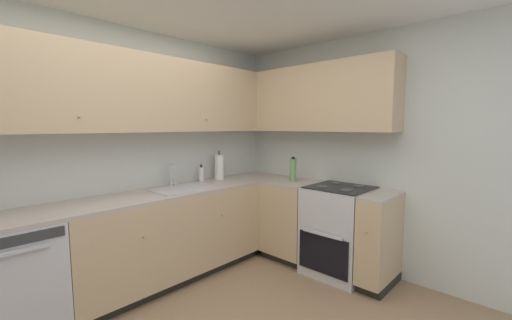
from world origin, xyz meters
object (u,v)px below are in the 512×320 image
at_px(dishwasher, 12,283).
at_px(paper_towel_roll, 219,167).
at_px(soap_bottle, 201,174).
at_px(oil_bottle, 293,170).
at_px(oven_range, 339,230).

height_order(dishwasher, paper_towel_roll, paper_towel_roll).
height_order(soap_bottle, oil_bottle, oil_bottle).
bearing_deg(soap_bottle, paper_towel_roll, -4.50).
relative_size(dishwasher, paper_towel_roll, 2.46).
xyz_separation_m(oven_range, paper_towel_roll, (-0.51, 1.34, 0.60)).
xyz_separation_m(dishwasher, oven_range, (2.60, -1.18, 0.02)).
relative_size(oven_range, soap_bottle, 5.35).
height_order(dishwasher, soap_bottle, soap_bottle).
relative_size(dishwasher, oil_bottle, 3.08).
relative_size(paper_towel_roll, oil_bottle, 1.25).
xyz_separation_m(oven_range, oil_bottle, (-0.02, 0.60, 0.59)).
height_order(soap_bottle, paper_towel_roll, paper_towel_roll).
relative_size(oven_range, paper_towel_roll, 2.98).
bearing_deg(paper_towel_roll, oven_range, -69.05).
relative_size(dishwasher, oven_range, 0.83).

